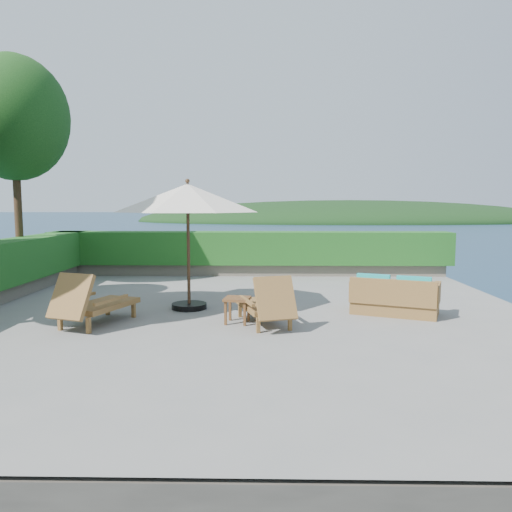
{
  "coord_description": "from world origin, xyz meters",
  "views": [
    {
      "loc": [
        0.5,
        -9.82,
        2.22
      ],
      "look_at": [
        0.3,
        0.8,
        1.1
      ],
      "focal_mm": 35.0,
      "sensor_mm": 36.0,
      "label": 1
    }
  ],
  "objects_px": {
    "lounge_right": "(266,304)",
    "wicker_loveseat": "(394,299)",
    "patio_umbrella": "(188,199)",
    "lounge_left": "(93,303)",
    "side_table": "(237,302)"
  },
  "relations": [
    {
      "from": "patio_umbrella",
      "to": "lounge_left",
      "type": "distance_m",
      "value": 2.85
    },
    {
      "from": "lounge_right",
      "to": "wicker_loveseat",
      "type": "relative_size",
      "value": 0.96
    },
    {
      "from": "patio_umbrella",
      "to": "lounge_right",
      "type": "xyz_separation_m",
      "value": [
        1.63,
        -1.43,
        -1.9
      ]
    },
    {
      "from": "lounge_right",
      "to": "side_table",
      "type": "xyz_separation_m",
      "value": [
        -0.54,
        0.16,
        -0.0
      ]
    },
    {
      "from": "lounge_left",
      "to": "side_table",
      "type": "xyz_separation_m",
      "value": [
        2.62,
        0.23,
        -0.03
      ]
    },
    {
      "from": "side_table",
      "to": "lounge_left",
      "type": "bearing_deg",
      "value": -174.93
    },
    {
      "from": "lounge_left",
      "to": "lounge_right",
      "type": "relative_size",
      "value": 1.06
    },
    {
      "from": "patio_umbrella",
      "to": "lounge_right",
      "type": "distance_m",
      "value": 2.88
    },
    {
      "from": "lounge_left",
      "to": "lounge_right",
      "type": "height_order",
      "value": "lounge_left"
    },
    {
      "from": "lounge_left",
      "to": "patio_umbrella",
      "type": "bearing_deg",
      "value": 64.44
    },
    {
      "from": "patio_umbrella",
      "to": "lounge_left",
      "type": "xyz_separation_m",
      "value": [
        -1.53,
        -1.5,
        -1.88
      ]
    },
    {
      "from": "patio_umbrella",
      "to": "side_table",
      "type": "relative_size",
      "value": 7.23
    },
    {
      "from": "patio_umbrella",
      "to": "wicker_loveseat",
      "type": "xyz_separation_m",
      "value": [
        4.2,
        -0.47,
        -1.99
      ]
    },
    {
      "from": "lounge_right",
      "to": "wicker_loveseat",
      "type": "xyz_separation_m",
      "value": [
        2.57,
        0.95,
        -0.08
      ]
    },
    {
      "from": "lounge_right",
      "to": "side_table",
      "type": "relative_size",
      "value": 3.43
    }
  ]
}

